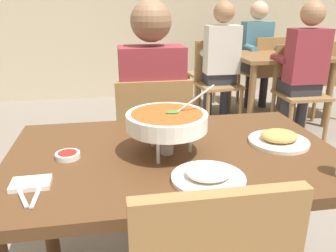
{
  "coord_description": "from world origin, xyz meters",
  "views": [
    {
      "loc": [
        -0.23,
        -1.17,
        1.29
      ],
      "look_at": [
        0.0,
        0.15,
        0.8
      ],
      "focal_mm": 36.19,
      "sensor_mm": 36.0,
      "label": 1
    }
  ],
  "objects": [
    {
      "name": "dining_table_main",
      "position": [
        0.0,
        0.0,
        0.64
      ],
      "size": [
        1.26,
        0.8,
        0.75
      ],
      "color": "#51331C",
      "rests_on": "ground_plane"
    },
    {
      "name": "chair_diner_main",
      "position": [
        -0.0,
        0.69,
        0.51
      ],
      "size": [
        0.44,
        0.44,
        0.9
      ],
      "color": "olive",
      "rests_on": "ground_plane"
    },
    {
      "name": "diner_main",
      "position": [
        0.0,
        0.72,
        0.75
      ],
      "size": [
        0.4,
        0.45,
        1.31
      ],
      "color": "#2D2D38",
      "rests_on": "ground_plane"
    },
    {
      "name": "curry_bowl",
      "position": [
        -0.03,
        -0.01,
        0.88
      ],
      "size": [
        0.33,
        0.3,
        0.26
      ],
      "color": "silver",
      "rests_on": "dining_table_main"
    },
    {
      "name": "rice_plate",
      "position": [
        0.06,
        -0.24,
        0.77
      ],
      "size": [
        0.24,
        0.24,
        0.06
      ],
      "color": "white",
      "rests_on": "dining_table_main"
    },
    {
      "name": "appetizer_plate",
      "position": [
        0.43,
        0.01,
        0.77
      ],
      "size": [
        0.24,
        0.24,
        0.06
      ],
      "color": "white",
      "rests_on": "dining_table_main"
    },
    {
      "name": "sauce_dish",
      "position": [
        -0.4,
        0.01,
        0.76
      ],
      "size": [
        0.09,
        0.09,
        0.02
      ],
      "color": "white",
      "rests_on": "dining_table_main"
    },
    {
      "name": "napkin_folded",
      "position": [
        -0.49,
        -0.18,
        0.76
      ],
      "size": [
        0.12,
        0.08,
        0.02
      ],
      "primitive_type": "cube",
      "rotation": [
        0.0,
        0.0,
        0.02
      ],
      "color": "white",
      "rests_on": "dining_table_main"
    },
    {
      "name": "fork_utensil",
      "position": [
        -0.51,
        -0.23,
        0.76
      ],
      "size": [
        0.08,
        0.16,
        0.01
      ],
      "primitive_type": "cube",
      "rotation": [
        0.0,
        0.0,
        0.41
      ],
      "color": "silver",
      "rests_on": "dining_table_main"
    },
    {
      "name": "spoon_utensil",
      "position": [
        -0.46,
        -0.23,
        0.76
      ],
      "size": [
        0.02,
        0.17,
        0.01
      ],
      "primitive_type": "cube",
      "rotation": [
        0.0,
        0.0,
        -0.03
      ],
      "color": "silver",
      "rests_on": "dining_table_main"
    },
    {
      "name": "dining_table_far",
      "position": [
        1.63,
        2.34,
        0.62
      ],
      "size": [
        1.0,
        0.8,
        0.75
      ],
      "color": "brown",
      "rests_on": "ground_plane"
    },
    {
      "name": "chair_bg_left",
      "position": [
        1.68,
        2.8,
        0.51
      ],
      "size": [
        0.5,
        0.5,
        0.9
      ],
      "color": "olive",
      "rests_on": "ground_plane"
    },
    {
      "name": "chair_bg_middle",
      "position": [
        0.93,
        2.42,
        0.51
      ],
      "size": [
        0.48,
        0.48,
        0.9
      ],
      "color": "olive",
      "rests_on": "ground_plane"
    },
    {
      "name": "chair_bg_right",
      "position": [
        1.61,
        1.88,
        0.51
      ],
      "size": [
        0.45,
        0.45,
        0.9
      ],
      "color": "olive",
      "rests_on": "ground_plane"
    },
    {
      "name": "chair_bg_corner",
      "position": [
        2.24,
        2.26,
        0.51
      ],
      "size": [
        0.49,
        0.49,
        0.9
      ],
      "color": "olive",
      "rests_on": "ground_plane"
    },
    {
      "name": "chair_bg_window",
      "position": [
        1.08,
        2.92,
        0.51
      ],
      "size": [
        0.5,
        0.5,
        0.9
      ],
      "color": "olive",
      "rests_on": "ground_plane"
    },
    {
      "name": "patron_bg_left",
      "position": [
        1.61,
        2.91,
        0.75
      ],
      "size": [
        0.4,
        0.45,
        1.31
      ],
      "color": "#2D2D38",
      "rests_on": "ground_plane"
    },
    {
      "name": "patron_bg_middle",
      "position": [
        0.95,
        2.36,
        0.75
      ],
      "size": [
        0.4,
        0.45,
        1.31
      ],
      "color": "#2D2D38",
      "rests_on": "ground_plane"
    },
    {
      "name": "patron_bg_right",
      "position": [
        1.59,
        1.79,
        0.75
      ],
      "size": [
        0.4,
        0.45,
        1.31
      ],
      "color": "#2D2D38",
      "rests_on": "ground_plane"
    }
  ]
}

